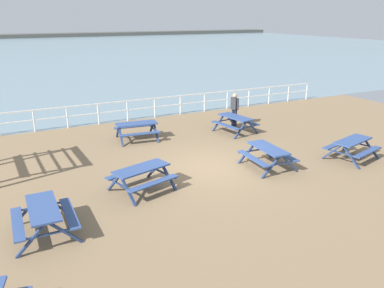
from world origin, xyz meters
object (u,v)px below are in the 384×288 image
object	(u,v)px
picnic_table_mid_centre	(137,127)
picnic_table_far_left	(141,173)
picnic_table_near_right	(44,213)
picnic_table_seaward	(352,145)
picnic_table_corner	(268,152)
picnic_table_far_right	(235,120)
visitor	(235,107)

from	to	relation	value
picnic_table_mid_centre	picnic_table_far_left	world-z (taller)	same
picnic_table_near_right	picnic_table_seaward	distance (m)	11.28
picnic_table_seaward	picnic_table_corner	xyz separation A→B (m)	(-3.45, 0.73, 0.00)
picnic_table_far_right	visitor	xyz separation A→B (m)	(0.56, 0.98, 0.36)
picnic_table_seaward	picnic_table_far_left	bearing A→B (deg)	158.70
picnic_table_far_right	picnic_table_far_left	bearing A→B (deg)	114.71
picnic_table_mid_centre	picnic_table_corner	xyz separation A→B (m)	(3.16, -5.31, 0.00)
picnic_table_far_left	picnic_table_corner	world-z (taller)	same
picnic_table_far_right	picnic_table_seaward	distance (m)	5.46
picnic_table_far_right	visitor	bearing A→B (deg)	-39.07
picnic_table_near_right	picnic_table_far_left	xyz separation A→B (m)	(3.07, 1.37, 0.00)
picnic_table_mid_centre	picnic_table_far_left	size ratio (longest dim) A/B	0.91
picnic_table_far_left	visitor	size ratio (longest dim) A/B	1.29
picnic_table_far_right	picnic_table_seaward	xyz separation A→B (m)	(2.06, -5.06, 0.00)
visitor	picnic_table_near_right	bearing A→B (deg)	20.16
picnic_table_near_right	picnic_table_seaward	xyz separation A→B (m)	(11.28, 0.44, 0.00)
picnic_table_near_right	picnic_table_far_left	world-z (taller)	same
picnic_table_far_left	picnic_table_seaward	size ratio (longest dim) A/B	1.01
picnic_table_mid_centre	picnic_table_far_right	distance (m)	4.66
picnic_table_mid_centre	picnic_table_far_left	bearing A→B (deg)	-101.10
picnic_table_seaward	picnic_table_mid_centre	bearing A→B (deg)	122.72
picnic_table_corner	visitor	world-z (taller)	visitor
picnic_table_mid_centre	picnic_table_far_right	world-z (taller)	same
picnic_table_far_left	picnic_table_mid_centre	bearing A→B (deg)	56.48
picnic_table_corner	picnic_table_far_left	bearing A→B (deg)	90.21
picnic_table_far_left	picnic_table_far_right	bearing A→B (deg)	17.69
picnic_table_far_left	picnic_table_corner	size ratio (longest dim) A/B	1.15
picnic_table_far_right	picnic_table_seaward	size ratio (longest dim) A/B	0.95
picnic_table_far_left	picnic_table_far_right	size ratio (longest dim) A/B	1.06
picnic_table_mid_centre	picnic_table_seaward	bearing A→B (deg)	-36.25
picnic_table_near_right	visitor	bearing A→B (deg)	-56.17
picnic_table_near_right	picnic_table_far_right	size ratio (longest dim) A/B	0.90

